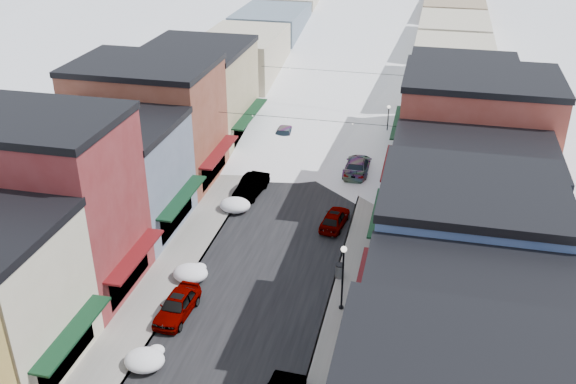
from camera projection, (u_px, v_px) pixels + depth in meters
The scene contains 29 objects.
road at pixel (340, 110), 76.40m from camera, with size 10.00×160.00×0.01m, color black.
sidewalk_left at pixel (286, 105), 77.68m from camera, with size 3.20×160.00×0.15m, color gray.
sidewalk_right at pixel (396, 114), 75.05m from camera, with size 3.20×160.00×0.15m, color gray.
curb_left at pixel (299, 106), 77.37m from camera, with size 0.10×160.00×0.15m, color slate.
curb_right at pixel (382, 113), 75.36m from camera, with size 0.10×160.00×0.15m, color slate.
bldg_l_brick_near at pixel (44, 205), 42.05m from camera, with size 12.30×8.20×12.50m.
bldg_l_grayblue at pixel (114, 175), 50.11m from camera, with size 11.30×9.20×9.00m.
bldg_l_brick_far at pixel (148, 122), 57.65m from camera, with size 13.30×9.20×11.00m.
bldg_l_tan at pixel (198, 93), 66.34m from camera, with size 11.30×11.20×10.00m.
bldg_r_green at pixel (464, 379), 30.01m from camera, with size 11.30×9.20×9.50m.
bldg_r_blue at pixel (463, 265), 37.57m from camera, with size 11.30×9.20×10.50m.
bldg_r_cream at pixel (468, 206), 45.61m from camera, with size 12.30×9.20×9.00m.
bldg_r_brick_far at pixel (474, 142), 52.74m from camera, with size 13.30×9.20×11.50m.
bldg_r_tan at pixel (459, 112), 62.06m from camera, with size 11.30×11.20×9.50m.
distant_blocks at pixel (365, 32), 94.49m from camera, with size 34.00×55.00×8.00m.
overhead_cables at pixel (323, 93), 62.73m from camera, with size 16.40×15.04×0.04m.
car_silver_sedan at pixel (177, 305), 41.44m from camera, with size 1.84×4.56×1.55m, color #92949A.
car_dark_hatch at pixel (251, 186), 56.57m from camera, with size 1.72×4.93×1.62m, color black.
car_silver_wagon at pixel (284, 136), 66.92m from camera, with size 2.24×5.50×1.60m, color gray.
car_gray_suv at pixel (335, 218), 51.65m from camera, with size 1.71×4.26×1.45m, color gray.
car_black_sedan at pixel (357, 166), 60.37m from camera, with size 2.31×5.67×1.65m, color black.
car_lane_silver at pixel (322, 106), 75.43m from camera, with size 1.80×4.47×1.52m, color #A9ABB1.
car_lane_white at pixel (368, 73), 86.83m from camera, with size 2.65×5.75×1.60m, color white.
trash_can at pixel (340, 271), 45.09m from camera, with size 0.64×0.64×1.08m.
streetlamp_near at pixel (343, 270), 40.82m from camera, with size 0.40×0.40×4.77m.
streetlamp_far at pixel (388, 119), 65.84m from camera, with size 0.34×0.34×4.14m.
snow_pile_near at pixel (146, 359), 37.36m from camera, with size 2.41×2.68×1.02m.
snow_pile_mid at pixel (191, 273), 45.19m from camera, with size 2.50×2.74×1.06m.
snow_pile_far at pixel (236, 205), 54.11m from camera, with size 2.63×2.82×1.11m.
Camera 1 is at (10.22, -11.95, 26.28)m, focal length 40.00 mm.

